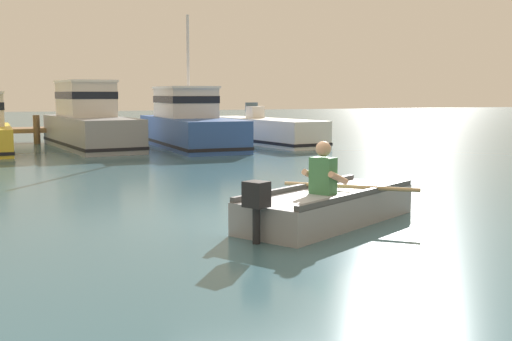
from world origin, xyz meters
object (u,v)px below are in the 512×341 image
moored_boat_grey (89,123)px  moored_boat_white (262,132)px  moored_boat_blue (189,124)px  rowboat_with_person (331,205)px

moored_boat_grey → moored_boat_white: (6.18, -0.44, -0.41)m
moored_boat_grey → moored_boat_white: 6.21m
moored_boat_blue → moored_boat_white: 2.99m
rowboat_with_person → moored_boat_blue: moored_boat_blue is taller
moored_boat_white → moored_boat_grey: bearing=175.9°
rowboat_with_person → moored_boat_white: bearing=72.3°
rowboat_with_person → moored_boat_white: moored_boat_white is taller
moored_boat_blue → moored_boat_grey: bearing=163.7°
rowboat_with_person → moored_boat_grey: (-1.71, 14.41, 0.60)m
moored_boat_grey → moored_boat_white: moored_boat_grey is taller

